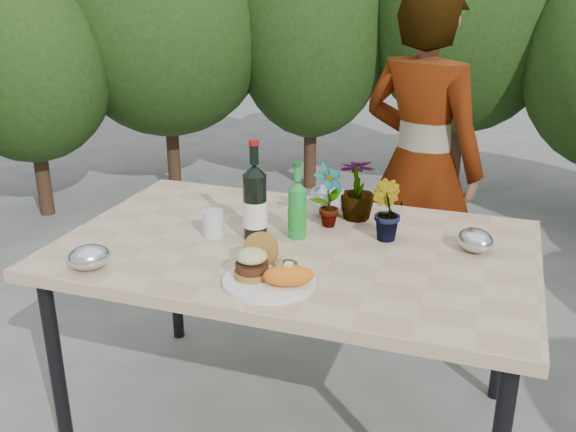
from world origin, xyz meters
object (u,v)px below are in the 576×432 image
(patio_table, at_px, (295,259))
(wine_bottle, at_px, (255,203))
(person, at_px, (421,166))
(dinner_plate, at_px, (269,281))

(patio_table, distance_m, wine_bottle, 0.24)
(wine_bottle, relative_size, person, 0.22)
(wine_bottle, bearing_deg, dinner_plate, -41.18)
(patio_table, relative_size, person, 1.00)
(dinner_plate, xyz_separation_m, person, (0.28, 1.22, 0.05))
(patio_table, xyz_separation_m, dinner_plate, (0.02, -0.31, 0.06))
(dinner_plate, height_order, wine_bottle, wine_bottle)
(dinner_plate, height_order, person, person)
(wine_bottle, bearing_deg, person, 84.47)
(patio_table, height_order, wine_bottle, wine_bottle)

